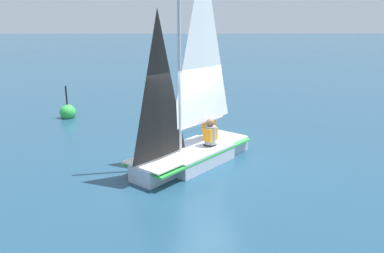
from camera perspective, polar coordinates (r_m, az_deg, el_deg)
ground_plane at (r=10.07m, az=-0.00°, el=-5.55°), size 260.00×260.00×0.00m
sailboat_main at (r=9.81m, az=0.02°, el=-1.03°), size 3.69×3.47×5.52m
sailor_helm at (r=10.11m, az=2.79°, el=-1.77°), size 0.43×0.42×1.16m
sailor_crew at (r=10.83m, az=2.63°, el=-0.59°), size 0.43×0.42×1.16m
buoy_marker at (r=15.57m, az=-18.40°, el=2.10°), size 0.62×0.62×1.36m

